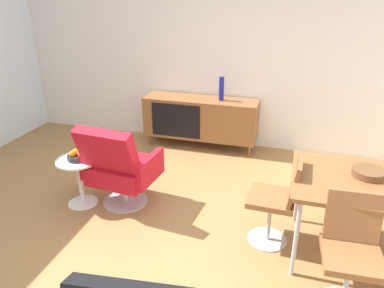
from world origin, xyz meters
TOP-DOWN VIEW (x-y plane):
  - ground_plane at (0.00, 0.00)m, footprint 8.32×8.32m
  - wall_back at (0.00, 2.60)m, footprint 6.80×0.12m
  - sideboard at (-0.34, 2.30)m, footprint 1.60×0.45m
  - vase_cobalt at (-0.05, 2.30)m, footprint 0.07×0.07m
  - wooden_bowl_on_table at (1.56, 0.47)m, footprint 0.26×0.26m
  - dining_chair_near_window at (0.88, 0.38)m, footprint 0.44×0.41m
  - dining_chair_front_left at (1.41, -0.18)m, footprint 0.42×0.44m
  - lounge_chair_red at (-0.74, 0.55)m, footprint 0.76×0.71m
  - side_table_round at (-1.17, 0.47)m, footprint 0.44×0.44m
  - fruit_bowl at (-1.17, 0.47)m, footprint 0.20×0.20m

SIDE VIEW (x-z plane):
  - ground_plane at x=0.00m, z-range 0.00..0.00m
  - side_table_round at x=-1.17m, z-range 0.06..0.58m
  - sideboard at x=-0.34m, z-range 0.08..0.80m
  - lounge_chair_red at x=-0.74m, z-range -0.01..0.94m
  - dining_chair_near_window at x=0.88m, z-range 0.04..0.90m
  - dining_chair_front_left at x=1.41m, z-range 0.04..0.90m
  - fruit_bowl at x=-1.17m, z-range 0.51..0.61m
  - wooden_bowl_on_table at x=1.56m, z-range 0.74..0.80m
  - vase_cobalt at x=-0.05m, z-range 0.72..1.05m
  - wall_back at x=0.00m, z-range 0.00..2.80m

